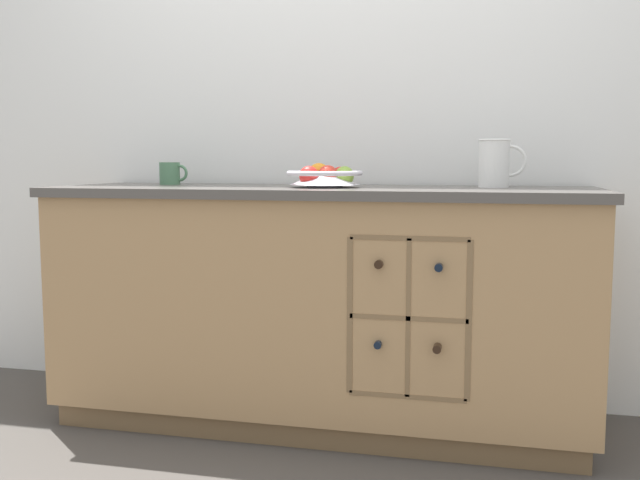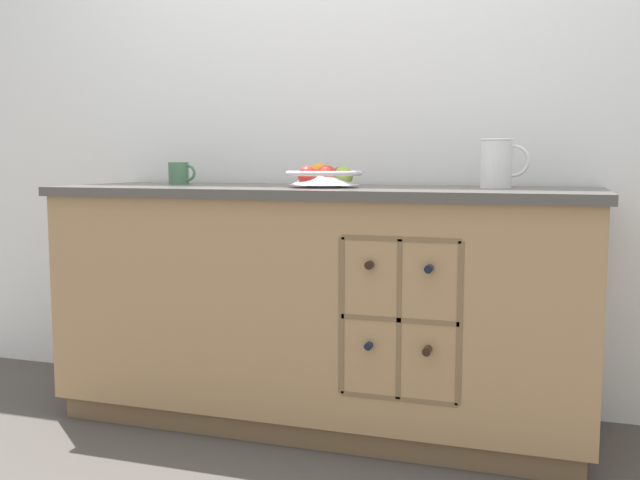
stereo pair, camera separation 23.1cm
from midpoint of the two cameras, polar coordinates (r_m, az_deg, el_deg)
ground_plane at (r=2.91m, az=2.35°, el=-14.30°), size 14.00×14.00×0.00m
back_wall at (r=3.09m, az=4.40°, el=10.98°), size 4.42×0.06×2.55m
kitchen_island at (r=2.77m, az=2.45°, el=-5.20°), size 2.06×0.68×0.93m
fruit_bowl at (r=2.69m, az=2.84°, el=5.11°), size 0.29×0.29×0.09m
white_pitcher at (r=2.74m, az=16.39°, el=5.99°), size 0.18×0.12×0.18m
ceramic_mug at (r=3.10m, az=-9.10°, el=5.30°), size 0.12×0.09×0.09m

